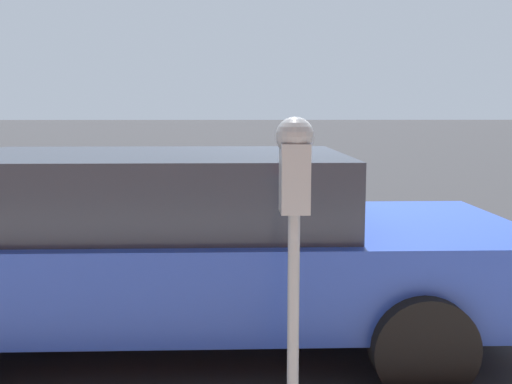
% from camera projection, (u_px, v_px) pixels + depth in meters
% --- Properties ---
extents(ground_plane, '(220.00, 220.00, 0.00)m').
position_uv_depth(ground_plane, '(349.00, 296.00, 5.61)').
color(ground_plane, '#2B2B2D').
extents(parking_meter, '(0.21, 0.19, 1.53)m').
position_uv_depth(parking_meter, '(294.00, 191.00, 2.94)').
color(parking_meter, gray).
rests_on(parking_meter, sidewalk).
extents(car_blue, '(2.17, 4.93, 1.42)m').
position_uv_depth(car_blue, '(174.00, 242.00, 4.43)').
color(car_blue, navy).
rests_on(car_blue, ground_plane).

